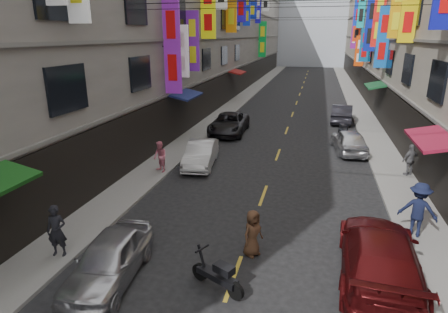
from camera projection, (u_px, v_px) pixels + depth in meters
The scene contains 22 objects.
sidewalk_left at pixel (240, 100), 39.87m from camera, with size 2.00×90.00×0.12m, color slate.
sidewalk_right at pixel (358, 105), 37.13m from camera, with size 2.00×90.00×0.12m, color slate.
building_row_left at pixel (184, 6), 38.31m from camera, with size 10.14×90.00×19.00m.
building_row_right at pixel (441, 1), 32.83m from camera, with size 10.14×90.00×19.00m.
haze_block at pixel (314, 14), 81.24m from camera, with size 18.00×8.00×22.00m, color #B0B7C4.
shop_signage at pixel (298, 3), 29.81m from camera, with size 14.00×55.00×12.21m.
street_awnings at pixel (263, 97), 23.11m from camera, with size 13.99×35.20×0.41m.
overhead_cables at pixel (294, 1), 24.71m from camera, with size 14.00×38.04×1.24m.
lane_markings at pixel (295, 108), 35.74m from camera, with size 0.12×80.20×0.01m.
scooter_crossing at pixel (218, 275), 10.19m from camera, with size 1.67×0.93×1.14m.
scooter_far_right at pixel (344, 131), 25.41m from camera, with size 0.76×1.75×1.14m.
car_left_near at pixel (109, 260), 10.54m from camera, with size 1.55×3.86×1.32m, color silver.
car_left_mid at pixel (201, 154), 19.89m from camera, with size 1.39×4.00×1.32m, color silver.
car_left_far at pixel (229, 124), 26.46m from camera, with size 2.33×5.05×1.40m, color black.
car_right_near at pixel (379, 255), 10.56m from camera, with size 2.13×5.25×1.52m, color #530E10.
car_right_mid at pixel (349, 141), 22.15m from camera, with size 1.66×4.12×1.40m, color silver.
car_right_far at pixel (342, 114), 29.72m from camera, with size 1.52×4.37×1.44m, color #25242B.
pedestrian_lnear at pixel (57, 231), 11.48m from camera, with size 0.61×0.56×1.67m, color black.
pedestrian_lfar at pixel (160, 157), 18.62m from camera, with size 0.76×0.52×1.56m, color pink.
pedestrian_rnear at pixel (418, 210), 12.60m from camera, with size 1.24×0.64×1.92m, color #121732.
pedestrian_rfar at pixel (410, 160), 18.16m from camera, with size 0.92×0.52×1.56m, color #5C5C5E.
pedestrian_crossing at pixel (253, 233), 11.73m from camera, with size 0.75×0.51×1.53m, color #4D311F.
Camera 1 is at (1.94, 2.99, 6.69)m, focal length 30.00 mm.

